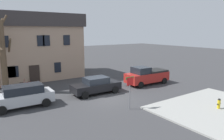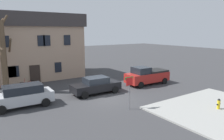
{
  "view_description": "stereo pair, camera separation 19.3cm",
  "coord_description": "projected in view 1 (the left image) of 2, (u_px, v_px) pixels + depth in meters",
  "views": [
    {
      "loc": [
        -9.77,
        -14.86,
        5.89
      ],
      "look_at": [
        2.13,
        2.26,
        1.99
      ],
      "focal_mm": 33.68,
      "sensor_mm": 36.0,
      "label": 1
    },
    {
      "loc": [
        -9.61,
        -14.97,
        5.89
      ],
      "look_at": [
        2.13,
        2.26,
        1.99
      ],
      "focal_mm": 33.68,
      "sensor_mm": 36.0,
      "label": 2
    }
  ],
  "objects": [
    {
      "name": "street_sign_pole",
      "position": [
        130.0,
        87.0,
        15.74
      ],
      "size": [
        0.76,
        0.07,
        2.51
      ],
      "color": "slate",
      "rests_on": "ground_plane"
    },
    {
      "name": "tree_bare_far",
      "position": [
        2.0,
        54.0,
        19.68
      ],
      "size": [
        2.71,
        2.94,
        7.38
      ],
      "color": "brown",
      "rests_on": "ground_plane"
    },
    {
      "name": "building_main",
      "position": [
        31.0,
        46.0,
        26.62
      ],
      "size": [
        11.71,
        8.14,
        7.95
      ],
      "color": "tan",
      "rests_on": "ground_plane"
    },
    {
      "name": "car_black_sedan",
      "position": [
        96.0,
        85.0,
        19.88
      ],
      "size": [
        4.74,
        2.1,
        1.6
      ],
      "color": "black",
      "rests_on": "ground_plane"
    },
    {
      "name": "fire_hydrant",
      "position": [
        219.0,
        103.0,
        15.77
      ],
      "size": [
        0.42,
        0.22,
        0.79
      ],
      "color": "gold",
      "rests_on": "sidewalk_slab"
    },
    {
      "name": "pickup_truck_red",
      "position": [
        147.0,
        76.0,
        23.45
      ],
      "size": [
        5.13,
        2.33,
        2.01
      ],
      "color": "#AD231E",
      "rests_on": "ground_plane"
    },
    {
      "name": "sidewalk_slab",
      "position": [
        220.0,
        109.0,
        15.87
      ],
      "size": [
        9.4,
        7.41,
        0.12
      ],
      "primitive_type": "cube",
      "color": "#999993",
      "rests_on": "ground_plane"
    },
    {
      "name": "car_silver_wagon",
      "position": [
        23.0,
        96.0,
        16.32
      ],
      "size": [
        4.66,
        2.13,
        1.76
      ],
      "color": "#B7BABF",
      "rests_on": "ground_plane"
    },
    {
      "name": "ground_plane",
      "position": [
        107.0,
        98.0,
        18.56
      ],
      "size": [
        120.0,
        120.0,
        0.0
      ],
      "primitive_type": "plane",
      "color": "#38383A"
    },
    {
      "name": "bicycle_leaning",
      "position": [
        26.0,
        85.0,
        21.94
      ],
      "size": [
        1.71,
        0.48,
        1.03
      ],
      "color": "black",
      "rests_on": "ground_plane"
    }
  ]
}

